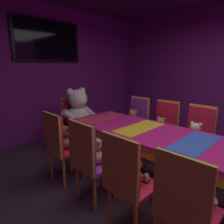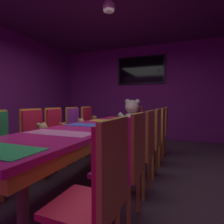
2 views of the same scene
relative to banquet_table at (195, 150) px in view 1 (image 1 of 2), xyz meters
name	(u,v)px [view 1 (image 1 of 2)]	position (x,y,z in m)	size (l,w,h in m)	color
ground_plane	(189,202)	(0.00, 0.00, -0.66)	(7.90, 7.90, 0.00)	#3F2D38
wall_back	(48,73)	(0.00, 3.20, 0.74)	(5.20, 0.12, 2.80)	#721E72
banquet_table	(195,150)	(0.00, 0.00, 0.00)	(0.90, 3.55, 0.75)	#C61E72
chair_left_2	(184,203)	(-0.82, -0.27, -0.06)	(0.42, 0.41, 0.98)	red
teddy_left_2	(193,194)	(-0.68, -0.27, -0.06)	(0.26, 0.34, 0.32)	tan
chair_left_3	(125,176)	(-0.85, 0.26, -0.06)	(0.42, 0.41, 0.98)	red
teddy_left_3	(135,172)	(-0.71, 0.26, -0.08)	(0.22, 0.29, 0.27)	olive
chair_left_4	(87,155)	(-0.84, 0.83, -0.06)	(0.42, 0.41, 0.98)	purple
teddy_left_4	(97,152)	(-0.69, 0.83, -0.07)	(0.25, 0.32, 0.30)	tan
chair_left_5	(58,141)	(-0.85, 1.43, -0.06)	(0.42, 0.41, 0.98)	red
teddy_left_5	(68,139)	(-0.70, 1.43, -0.06)	(0.26, 0.33, 0.31)	brown
chair_right_3	(199,132)	(0.84, 0.28, -0.06)	(0.42, 0.41, 0.98)	red
teddy_right_3	(194,134)	(0.69, 0.28, -0.07)	(0.25, 0.33, 0.31)	beige
chair_right_4	(165,124)	(0.85, 0.85, -0.06)	(0.42, 0.41, 0.98)	red
teddy_right_4	(160,127)	(0.70, 0.85, -0.08)	(0.23, 0.29, 0.28)	#9E7247
chair_right_5	(137,118)	(0.84, 1.44, -0.06)	(0.42, 0.41, 0.98)	purple
teddy_right_5	(132,119)	(0.70, 1.44, -0.06)	(0.26, 0.33, 0.32)	olive
throne_chair	(73,117)	(0.00, 2.32, -0.06)	(0.41, 0.42, 0.98)	red
king_teddy_bear	(78,110)	(0.00, 2.15, 0.10)	(0.75, 0.58, 0.71)	silver
wall_tv	(48,41)	(0.00, 3.11, 1.39)	(1.43, 0.06, 0.83)	black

